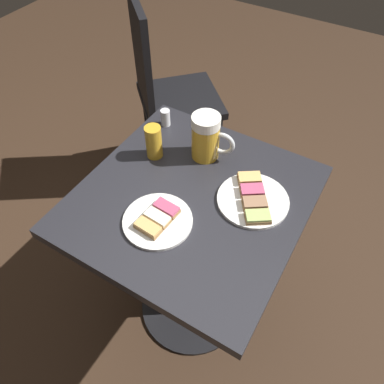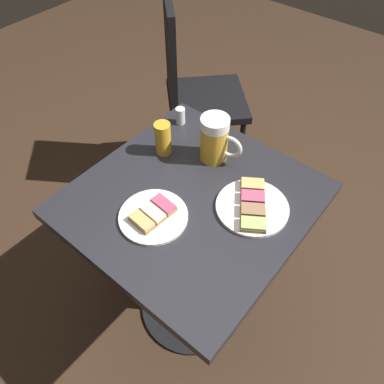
% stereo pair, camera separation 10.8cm
% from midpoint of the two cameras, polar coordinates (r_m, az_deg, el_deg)
% --- Properties ---
extents(ground_plane, '(6.00, 6.00, 0.00)m').
position_cam_midpoint_polar(ground_plane, '(1.73, 1.86, -16.89)').
color(ground_plane, '#382619').
extents(cafe_table, '(0.66, 0.64, 0.74)m').
position_cam_midpoint_polar(cafe_table, '(1.25, 2.49, -6.48)').
color(cafe_table, black).
rests_on(cafe_table, ground_plane).
extents(plate_near, '(0.19, 0.19, 0.03)m').
position_cam_midpoint_polar(plate_near, '(1.04, -2.99, -3.77)').
color(plate_near, white).
rests_on(plate_near, cafe_table).
extents(plate_far, '(0.21, 0.21, 0.03)m').
position_cam_midpoint_polar(plate_far, '(1.08, 12.06, -2.29)').
color(plate_far, white).
rests_on(plate_far, cafe_table).
extents(beer_mug, '(0.09, 0.14, 0.15)m').
position_cam_midpoint_polar(beer_mug, '(1.16, 6.26, 7.87)').
color(beer_mug, gold).
rests_on(beer_mug, cafe_table).
extents(beer_glass_small, '(0.05, 0.05, 0.11)m').
position_cam_midpoint_polar(beer_glass_small, '(1.19, -1.85, 8.04)').
color(beer_glass_small, gold).
rests_on(beer_glass_small, cafe_table).
extents(salt_shaker, '(0.03, 0.03, 0.06)m').
position_cam_midpoint_polar(salt_shaker, '(1.32, 0.59, 11.46)').
color(salt_shaker, silver).
rests_on(salt_shaker, cafe_table).
extents(cafe_chair, '(0.54, 0.54, 0.97)m').
position_cam_midpoint_polar(cafe_chair, '(1.87, 1.77, 15.61)').
color(cafe_chair, black).
rests_on(cafe_chair, ground_plane).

